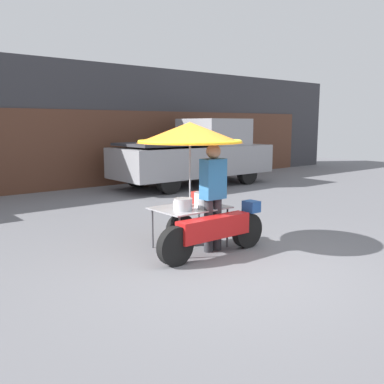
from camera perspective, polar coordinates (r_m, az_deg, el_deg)
name	(u,v)px	position (r m, az deg, el deg)	size (l,w,h in m)	color
ground_plane	(223,267)	(6.05, 4.22, -9.99)	(36.00, 36.00, 0.00)	slate
shopfront_building	(12,126)	(13.95, -22.92, 8.16)	(28.00, 2.06, 3.86)	#38383D
vendor_motorcycle_cart	(194,155)	(6.64, 0.22, 5.00)	(2.00, 1.65, 2.00)	black
vendor_person	(213,192)	(6.59, 2.82, 0.07)	(0.38, 0.22, 1.67)	#2D2D33
pickup_truck	(197,154)	(13.79, 0.72, 5.06)	(5.32, 1.98, 2.14)	black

